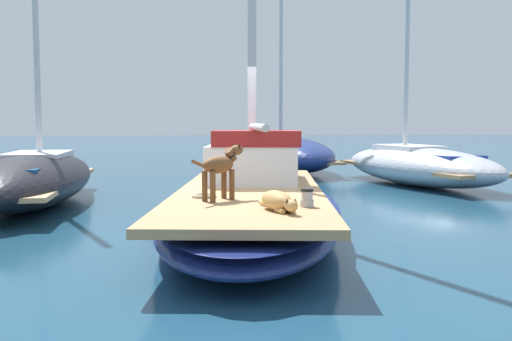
{
  "coord_description": "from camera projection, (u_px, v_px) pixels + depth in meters",
  "views": [
    {
      "loc": [
        -0.66,
        -8.69,
        1.65
      ],
      "look_at": [
        0.0,
        -1.0,
        1.01
      ],
      "focal_mm": 42.18,
      "sensor_mm": 36.0,
      "label": 1
    }
  ],
  "objects": [
    {
      "name": "ground_plane",
      "position": [
        250.0,
        233.0,
        8.82
      ],
      "size": [
        120.0,
        120.0,
        0.0
      ],
      "primitive_type": "plane",
      "color": "navy"
    },
    {
      "name": "sailboat_main",
      "position": [
        250.0,
        211.0,
        8.79
      ],
      "size": [
        3.29,
        7.47,
        0.66
      ],
      "color": "navy",
      "rests_on": "ground"
    },
    {
      "name": "cabin_house",
      "position": [
        253.0,
        160.0,
        9.85
      ],
      "size": [
        1.63,
        2.36,
        0.84
      ],
      "color": "silver",
      "rests_on": "sailboat_main"
    },
    {
      "name": "dog_tan",
      "position": [
        278.0,
        201.0,
        6.61
      ],
      "size": [
        0.43,
        0.93,
        0.22
      ],
      "color": "tan",
      "rests_on": "sailboat_main"
    },
    {
      "name": "dog_brown",
      "position": [
        221.0,
        166.0,
        7.49
      ],
      "size": [
        0.69,
        0.75,
        0.7
      ],
      "color": "brown",
      "rests_on": "sailboat_main"
    },
    {
      "name": "deck_winch",
      "position": [
        307.0,
        198.0,
        6.92
      ],
      "size": [
        0.16,
        0.16,
        0.21
      ],
      "color": "#B7B7BC",
      "rests_on": "sailboat_main"
    },
    {
      "name": "coiled_rope",
      "position": [
        204.0,
        196.0,
        7.79
      ],
      "size": [
        0.32,
        0.32,
        0.04
      ],
      "primitive_type": "torus",
      "color": "beige",
      "rests_on": "sailboat_main"
    },
    {
      "name": "moored_boat_port_side",
      "position": [
        33.0,
        177.0,
        11.81
      ],
      "size": [
        2.4,
        6.63,
        7.68
      ],
      "color": "black",
      "rests_on": "ground"
    },
    {
      "name": "moored_boat_starboard_side",
      "position": [
        418.0,
        164.0,
        15.47
      ],
      "size": [
        3.48,
        6.49,
        5.98
      ],
      "color": "#B2B7C1",
      "rests_on": "ground"
    },
    {
      "name": "moored_boat_far_astern",
      "position": [
        285.0,
        154.0,
        19.4
      ],
      "size": [
        3.31,
        6.68,
        7.52
      ],
      "color": "navy",
      "rests_on": "ground"
    }
  ]
}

